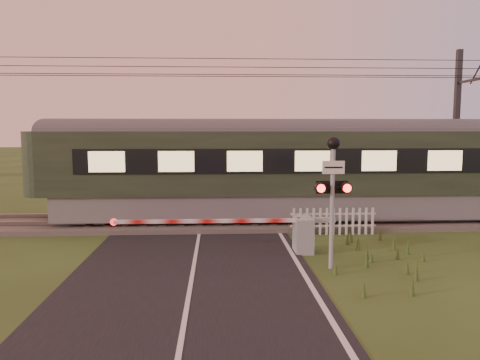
{
  "coord_description": "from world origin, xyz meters",
  "views": [
    {
      "loc": [
        0.63,
        -10.77,
        3.6
      ],
      "look_at": [
        1.31,
        3.2,
        2.04
      ],
      "focal_mm": 35.0,
      "sensor_mm": 36.0,
      "label": 1
    }
  ],
  "objects": [
    {
      "name": "crossing_signal",
      "position": [
        3.54,
        0.83,
        2.33
      ],
      "size": [
        0.86,
        0.35,
        3.39
      ],
      "color": "gray",
      "rests_on": "ground"
    },
    {
      "name": "road",
      "position": [
        0.02,
        -0.23,
        0.01
      ],
      "size": [
        6.0,
        140.0,
        0.03
      ],
      "color": "black",
      "rests_on": "ground"
    },
    {
      "name": "catenary_mast",
      "position": [
        10.8,
        8.72,
        3.58
      ],
      "size": [
        0.22,
        2.46,
        6.88
      ],
      "color": "#2D2D30",
      "rests_on": "ground"
    },
    {
      "name": "ground",
      "position": [
        0.0,
        0.0,
        0.0
      ],
      "size": [
        160.0,
        160.0,
        0.0
      ],
      "primitive_type": "plane",
      "color": "#2F4119",
      "rests_on": "ground"
    },
    {
      "name": "track_bed",
      "position": [
        0.0,
        6.5,
        0.07
      ],
      "size": [
        140.0,
        3.4,
        0.39
      ],
      "color": "#47423D",
      "rests_on": "ground"
    },
    {
      "name": "boom_gate",
      "position": [
        2.8,
        2.44,
        0.58
      ],
      "size": [
        6.46,
        0.79,
        1.05
      ],
      "color": "gray",
      "rests_on": "ground"
    },
    {
      "name": "picket_fence",
      "position": [
        4.54,
        4.6,
        0.46
      ],
      "size": [
        2.92,
        0.08,
        0.92
      ],
      "color": "silver",
      "rests_on": "ground"
    },
    {
      "name": "overhead_wires",
      "position": [
        0.0,
        6.5,
        5.72
      ],
      "size": [
        120.0,
        0.62,
        0.62
      ],
      "color": "black",
      "rests_on": "ground"
    }
  ]
}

